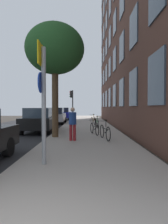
{
  "coord_description": "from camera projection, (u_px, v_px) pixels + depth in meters",
  "views": [
    {
      "loc": [
        0.99,
        -1.47,
        1.67
      ],
      "look_at": [
        0.87,
        12.73,
        1.32
      ],
      "focal_mm": 30.35,
      "sensor_mm": 36.0,
      "label": 1
    }
  ],
  "objects": [
    {
      "name": "ground_plane",
      "position": [
        47.0,
        126.0,
        16.53
      ],
      "size": [
        41.8,
        41.8,
        0.0
      ],
      "primitive_type": "plane",
      "color": "#332D28"
    },
    {
      "name": "road_asphalt",
      "position": [
        23.0,
        126.0,
        16.55
      ],
      "size": [
        7.0,
        38.0,
        0.01
      ],
      "primitive_type": "cube",
      "color": "#232326",
      "rests_on": "ground"
    },
    {
      "name": "sidewalk",
      "position": [
        87.0,
        126.0,
        16.5
      ],
      "size": [
        4.2,
        38.0,
        0.12
      ],
      "primitive_type": "cube",
      "color": "#9E9389",
      "rests_on": "ground"
    },
    {
      "name": "building_facade",
      "position": [
        118.0,
        12.0,
        15.74
      ],
      "size": [
        0.56,
        27.0,
        19.13
      ],
      "color": "#513328",
      "rests_on": "ground"
    },
    {
      "name": "sign_post",
      "position": [
        43.0,
        94.0,
        5.11
      ],
      "size": [
        0.15,
        0.6,
        3.27
      ],
      "color": "gray",
      "rests_on": "sidewalk"
    },
    {
      "name": "traffic_light",
      "position": [
        72.0,
        100.0,
        21.81
      ],
      "size": [
        0.43,
        0.24,
        3.52
      ],
      "color": "black",
      "rests_on": "sidewalk"
    },
    {
      "name": "tree_near",
      "position": [
        55.0,
        50.0,
        9.83
      ],
      "size": [
        3.06,
        3.06,
        5.88
      ],
      "color": "#4C3823",
      "rests_on": "sidewalk"
    },
    {
      "name": "bicycle_0",
      "position": [
        105.0,
        132.0,
        9.1
      ],
      "size": [
        0.49,
        1.67,
        0.96
      ],
      "color": "black",
      "rests_on": "sidewalk"
    },
    {
      "name": "bicycle_1",
      "position": [
        94.0,
        128.0,
        10.81
      ],
      "size": [
        0.55,
        1.61,
        0.9
      ],
      "color": "black",
      "rests_on": "sidewalk"
    },
    {
      "name": "bicycle_2",
      "position": [
        97.0,
        123.0,
        14.53
      ],
      "size": [
        0.42,
        1.6,
        0.9
      ],
      "color": "black",
      "rests_on": "sidewalk"
    },
    {
      "name": "bicycle_3",
      "position": [
        93.0,
        120.0,
        16.91
      ],
      "size": [
        0.53,
        1.6,
        0.96
      ],
      "color": "black",
      "rests_on": "sidewalk"
    },
    {
      "name": "pedestrian_0",
      "position": [
        73.0,
        122.0,
        8.77
      ],
      "size": [
        0.37,
        0.37,
        1.55
      ],
      "color": "maroon",
      "rests_on": "sidewalk"
    },
    {
      "name": "car_1",
      "position": [
        40.0,
        120.0,
        12.67
      ],
      "size": [
        1.99,
        4.19,
        1.62
      ],
      "color": "black",
      "rests_on": "road_asphalt"
    },
    {
      "name": "car_2",
      "position": [
        56.0,
        115.0,
        19.3
      ],
      "size": [
        1.85,
        4.3,
        1.62
      ],
      "color": "#B7B7BC",
      "rests_on": "road_asphalt"
    },
    {
      "name": "car_3",
      "position": [
        63.0,
        113.0,
        25.39
      ],
      "size": [
        2.02,
        4.17,
        1.62
      ],
      "color": "navy",
      "rests_on": "road_asphalt"
    }
  ]
}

